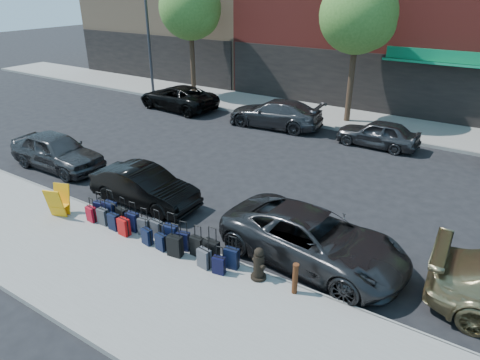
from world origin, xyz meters
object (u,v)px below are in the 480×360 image
Objects in this scene: car_far_2 at (378,133)px; car_near_1 at (144,187)px; suitcase_front_5 at (156,229)px; tree_left at (192,10)px; display_rack at (59,201)px; car_near_2 at (313,239)px; streetlight at (150,22)px; car_far_0 at (178,97)px; bollard at (295,278)px; car_near_0 at (57,151)px; tree_center at (361,17)px; fire_hydrant at (259,264)px; car_far_1 at (275,113)px.

car_near_1 is at bearing -25.91° from car_far_2.
suitcase_front_5 is 0.23× the size of car_near_1.
car_near_1 is at bearing -58.42° from tree_left.
car_near_2 is at bearing -3.16° from display_rack.
streetlight is at bearing -166.61° from tree_left.
car_near_1 is at bearing 145.71° from suitcase_front_5.
suitcase_front_5 is 0.18× the size of car_far_0.
bollard is 11.65m from car_far_2.
car_near_1 is at bearing 39.43° from car_far_0.
car_near_0 is 0.84× the size of car_near_2.
tree_center is 1.42× the size of car_near_2.
fire_hydrant is at bearing 51.54° from car_far_0.
streetlight is 1.56× the size of car_near_2.
display_rack is (-8.01, -0.66, 0.07)m from bollard.
car_near_1 is (10.75, -12.00, -4.01)m from streetlight.
car_near_1 is (1.55, 2.25, 0.01)m from display_rack.
tree_left is at bearing 180.00° from tree_center.
car_near_2 reaches higher than car_near_1.
streetlight reaches higher than car_far_2.
car_far_0 is at bearing 94.47° from display_rack.
car_near_2 is 1.03× the size of car_far_1.
car_near_0 reaches higher than fire_hydrant.
tree_left reaches higher than car_far_0.
tree_center is 6.23m from car_far_1.
tree_left is at bearing 134.95° from bollard.
car_near_2 is 1.01× the size of car_far_0.
car_near_2 is at bearing -35.24° from streetlight.
car_far_2 is at bearing 97.21° from bollard.
suitcase_front_5 is at bearing 6.53° from car_far_1.
bollard is at bearing 25.49° from car_far_1.
fire_hydrant is 0.18× the size of car_far_1.
suitcase_front_5 is 3.60m from display_rack.
car_far_1 is (7.40, -2.68, -4.69)m from tree_left.
car_near_1 is at bearing -94.96° from car_near_0.
car_near_1 is at bearing 35.95° from display_rack.
car_far_1 reaches higher than car_far_0.
suitcase_front_5 is at bearing -105.90° from car_near_0.
tree_left is at bearing 30.18° from car_near_1.
car_near_0 is 1.17× the size of car_far_2.
tree_center reaches higher than car_near_1.
car_near_0 reaches higher than car_far_0.
display_rack is (-6.99, -0.68, 0.08)m from fire_hydrant.
fire_hydrant is 1.77m from car_near_2.
car_near_1 is at bearing -171.53° from fire_hydrant.
fire_hydrant is 10.85m from car_near_0.
car_near_2 is (11.43, -0.35, -0.03)m from car_near_0.
suitcase_front_5 is at bearing -129.71° from car_near_1.
tree_left is 13.93m from car_far_2.
streetlight reaches higher than fire_hydrant.
car_far_0 is at bearing -73.27° from tree_left.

